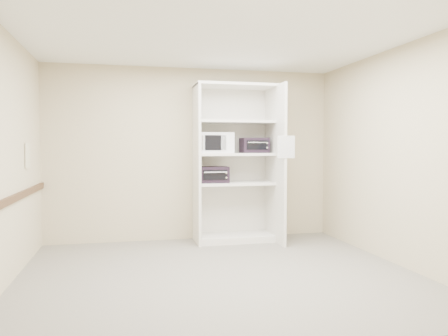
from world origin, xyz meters
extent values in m
cube|color=slate|center=(0.00, 0.00, 0.00)|extent=(4.50, 4.00, 0.01)
cube|color=white|center=(0.00, 0.00, 2.70)|extent=(4.50, 4.00, 0.01)
cube|color=#C3B891|center=(0.00, 2.00, 1.35)|extent=(4.50, 0.02, 2.70)
cube|color=#C3B891|center=(0.00, -2.00, 1.35)|extent=(4.50, 0.02, 2.70)
cube|color=#C3B891|center=(-2.25, 0.00, 1.35)|extent=(0.02, 4.00, 2.70)
cube|color=#C3B891|center=(2.25, 0.00, 1.35)|extent=(0.02, 4.00, 2.70)
cube|color=silver|center=(0.02, 1.68, 1.20)|extent=(0.04, 0.60, 2.40)
cube|color=silver|center=(1.22, 1.53, 1.20)|extent=(0.04, 0.90, 2.40)
cube|color=silver|center=(0.62, 1.99, 1.20)|extent=(1.24, 0.02, 2.40)
cube|color=silver|center=(0.62, 1.70, 0.05)|extent=(1.16, 0.56, 0.10)
cube|color=silver|center=(0.62, 1.70, 0.90)|extent=(1.16, 0.56, 0.04)
cube|color=silver|center=(0.62, 1.70, 1.35)|extent=(1.16, 0.56, 0.04)
cube|color=silver|center=(0.62, 1.70, 1.85)|extent=(1.16, 0.56, 0.04)
cube|color=silver|center=(0.62, 1.70, 2.40)|extent=(1.24, 0.60, 0.04)
cube|color=white|center=(0.32, 1.76, 1.53)|extent=(0.53, 0.41, 0.31)
cube|color=black|center=(0.94, 1.71, 1.49)|extent=(0.41, 0.31, 0.24)
cube|color=black|center=(0.28, 1.66, 1.04)|extent=(0.46, 0.36, 0.24)
cube|color=white|center=(1.22, 1.07, 1.46)|extent=(0.25, 0.03, 0.32)
cube|color=#402818|center=(-2.23, 0.00, 0.90)|extent=(0.04, 3.98, 0.08)
cube|color=white|center=(-2.24, 1.05, 1.35)|extent=(0.01, 0.23, 0.32)
camera|label=1|loc=(-1.04, -4.85, 1.46)|focal=35.00mm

